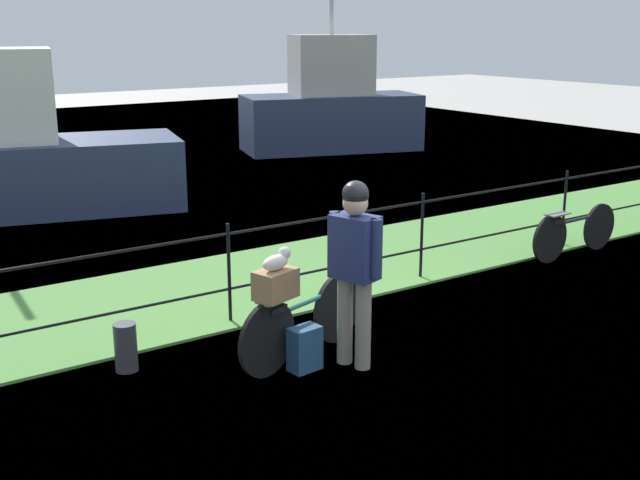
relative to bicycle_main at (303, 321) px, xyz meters
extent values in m
plane|color=#B2ADA3|center=(1.16, -0.68, -0.36)|extent=(60.00, 60.00, 0.00)
cube|color=#569342|center=(1.16, 2.14, -0.34)|extent=(27.00, 2.40, 0.03)
plane|color=#60849E|center=(1.16, 8.60, -0.36)|extent=(30.00, 30.00, 0.00)
cylinder|color=black|center=(-0.13, 1.16, 0.17)|extent=(0.04, 0.04, 1.05)
cylinder|color=black|center=(2.44, 1.16, 0.17)|extent=(0.04, 0.04, 1.05)
cylinder|color=black|center=(5.01, 1.16, 0.17)|extent=(0.04, 0.04, 1.05)
cylinder|color=black|center=(1.16, 1.16, 0.01)|extent=(18.00, 0.03, 0.03)
cylinder|color=black|center=(1.16, 1.16, 0.59)|extent=(18.00, 0.03, 0.03)
cylinder|color=black|center=(0.49, 0.15, -0.02)|extent=(0.66, 0.24, 0.68)
cylinder|color=black|center=(-0.46, -0.14, -0.02)|extent=(0.66, 0.24, 0.68)
cylinder|color=#337F70|center=(0.02, 0.00, 0.17)|extent=(0.76, 0.27, 0.04)
cube|color=black|center=(-0.34, -0.11, 0.22)|extent=(0.22, 0.14, 0.06)
cube|color=slate|center=(-0.34, -0.11, 0.31)|extent=(0.39, 0.26, 0.02)
cube|color=#A87F51|center=(-0.34, -0.11, 0.45)|extent=(0.42, 0.34, 0.26)
ellipsoid|color=silver|center=(-0.34, -0.11, 0.64)|extent=(0.31, 0.22, 0.13)
sphere|color=silver|center=(-0.23, -0.07, 0.70)|extent=(0.11, 0.11, 0.11)
cylinder|color=gray|center=(0.26, -0.29, 0.05)|extent=(0.14, 0.14, 0.82)
cylinder|color=gray|center=(0.32, -0.48, 0.05)|extent=(0.14, 0.14, 0.82)
cube|color=navy|center=(0.29, -0.38, 0.74)|extent=(0.37, 0.46, 0.56)
cylinder|color=navy|center=(0.23, -0.17, 0.77)|extent=(0.10, 0.10, 0.50)
cylinder|color=navy|center=(0.35, -0.59, 0.77)|extent=(0.10, 0.10, 0.50)
sphere|color=tan|center=(0.29, -0.38, 1.13)|extent=(0.22, 0.22, 0.22)
sphere|color=black|center=(0.29, -0.38, 1.21)|extent=(0.23, 0.23, 0.23)
cube|color=#28517A|center=(-0.13, -0.22, -0.16)|extent=(0.30, 0.21, 0.40)
cylinder|color=#38383D|center=(-1.43, 0.66, -0.14)|extent=(0.20, 0.20, 0.44)
cylinder|color=black|center=(5.29, 0.78, -0.04)|extent=(0.63, 0.07, 0.63)
cylinder|color=black|center=(4.24, 0.74, -0.04)|extent=(0.63, 0.07, 0.63)
cylinder|color=#2D2D33|center=(4.77, 0.76, 0.13)|extent=(0.82, 0.08, 0.04)
cube|color=black|center=(4.36, 0.74, 0.17)|extent=(0.20, 0.10, 0.06)
cube|color=slate|center=(4.36, 0.74, 0.26)|extent=(0.37, 0.17, 0.02)
cube|color=#2D3856|center=(7.36, 9.99, 0.30)|extent=(4.47, 2.82, 1.32)
cube|color=#B7B2A8|center=(7.36, 9.99, 1.65)|extent=(2.10, 1.66, 1.39)
camera|label=1|loc=(-3.68, -5.64, 2.61)|focal=44.55mm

